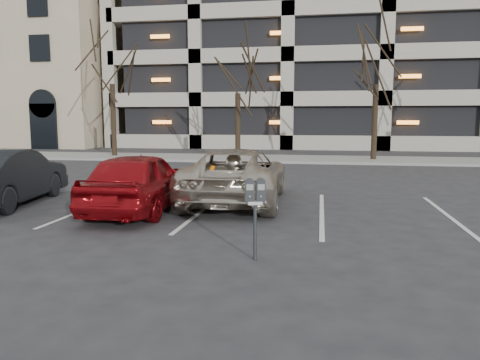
{
  "coord_description": "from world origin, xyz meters",
  "views": [
    {
      "loc": [
        1.33,
        -8.5,
        2.18
      ],
      "look_at": [
        -0.04,
        -0.49,
        1.1
      ],
      "focal_mm": 35.0,
      "sensor_mm": 36.0,
      "label": 1
    }
  ],
  "objects_px": {
    "tree_c": "(378,36)",
    "car_red": "(139,181)",
    "tree_a": "(110,38)",
    "car_dark": "(6,177)",
    "parking_meter": "(255,199)",
    "suv_silver": "(236,175)",
    "tree_b": "(238,52)"
  },
  "relations": [
    {
      "from": "parking_meter",
      "to": "car_dark",
      "type": "relative_size",
      "value": 0.29
    },
    {
      "from": "tree_a",
      "to": "car_dark",
      "type": "relative_size",
      "value": 2.08
    },
    {
      "from": "parking_meter",
      "to": "suv_silver",
      "type": "height_order",
      "value": "suv_silver"
    },
    {
      "from": "tree_b",
      "to": "car_red",
      "type": "height_order",
      "value": "tree_b"
    },
    {
      "from": "suv_silver",
      "to": "car_red",
      "type": "xyz_separation_m",
      "value": [
        -2.04,
        -1.58,
        0.01
      ]
    },
    {
      "from": "tree_c",
      "to": "car_red",
      "type": "distance_m",
      "value": 16.69
    },
    {
      "from": "tree_a",
      "to": "tree_b",
      "type": "relative_size",
      "value": 1.16
    },
    {
      "from": "tree_b",
      "to": "car_red",
      "type": "xyz_separation_m",
      "value": [
        0.16,
        -14.21,
        -4.86
      ]
    },
    {
      "from": "parking_meter",
      "to": "car_dark",
      "type": "bearing_deg",
      "value": 139.45
    },
    {
      "from": "tree_a",
      "to": "parking_meter",
      "type": "distance_m",
      "value": 21.12
    },
    {
      "from": "tree_a",
      "to": "car_dark",
      "type": "distance_m",
      "value": 15.51
    },
    {
      "from": "tree_b",
      "to": "tree_c",
      "type": "distance_m",
      "value": 7.03
    },
    {
      "from": "tree_a",
      "to": "suv_silver",
      "type": "xyz_separation_m",
      "value": [
        9.2,
        -12.63,
        -5.79
      ]
    },
    {
      "from": "parking_meter",
      "to": "car_dark",
      "type": "xyz_separation_m",
      "value": [
        -6.86,
        3.6,
        -0.25
      ]
    },
    {
      "from": "tree_b",
      "to": "tree_a",
      "type": "bearing_deg",
      "value": 180.0
    },
    {
      "from": "car_dark",
      "to": "parking_meter",
      "type": "bearing_deg",
      "value": 143.3
    },
    {
      "from": "car_red",
      "to": "suv_silver",
      "type": "bearing_deg",
      "value": -145.0
    },
    {
      "from": "car_red",
      "to": "car_dark",
      "type": "height_order",
      "value": "same"
    },
    {
      "from": "parking_meter",
      "to": "car_red",
      "type": "bearing_deg",
      "value": 121.0
    },
    {
      "from": "car_dark",
      "to": "tree_c",
      "type": "bearing_deg",
      "value": -135.99
    },
    {
      "from": "tree_c",
      "to": "car_dark",
      "type": "height_order",
      "value": "tree_c"
    },
    {
      "from": "tree_b",
      "to": "car_red",
      "type": "distance_m",
      "value": 15.02
    },
    {
      "from": "parking_meter",
      "to": "tree_b",
      "type": "bearing_deg",
      "value": 87.98
    },
    {
      "from": "tree_c",
      "to": "parking_meter",
      "type": "relative_size",
      "value": 6.85
    },
    {
      "from": "tree_b",
      "to": "parking_meter",
      "type": "bearing_deg",
      "value": -79.12
    },
    {
      "from": "suv_silver",
      "to": "car_dark",
      "type": "bearing_deg",
      "value": 11.24
    },
    {
      "from": "tree_b",
      "to": "parking_meter",
      "type": "distance_m",
      "value": 18.45
    },
    {
      "from": "tree_b",
      "to": "car_dark",
      "type": "xyz_separation_m",
      "value": [
        -3.49,
        -13.95,
        -4.86
      ]
    },
    {
      "from": "tree_a",
      "to": "suv_silver",
      "type": "distance_m",
      "value": 16.66
    },
    {
      "from": "tree_b",
      "to": "suv_silver",
      "type": "xyz_separation_m",
      "value": [
        2.2,
        -12.63,
        -4.87
      ]
    },
    {
      "from": "tree_c",
      "to": "car_red",
      "type": "xyz_separation_m",
      "value": [
        -6.84,
        -14.21,
        -5.48
      ]
    },
    {
      "from": "suv_silver",
      "to": "tree_a",
      "type": "bearing_deg",
      "value": -55.77
    }
  ]
}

